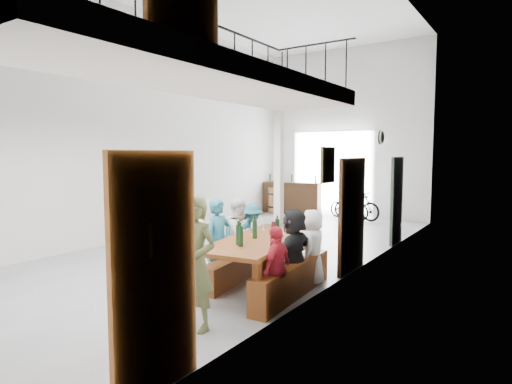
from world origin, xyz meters
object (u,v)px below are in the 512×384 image
Objects in this scene: serving_counter at (292,198)px; bicycle_near at (349,206)px; host_standing at (195,263)px; oak_barrel at (277,200)px; bench_inner at (235,269)px; tasting_table at (262,243)px; side_bench at (179,224)px.

serving_counter is 1.33× the size of bicycle_near.
oak_barrel is at bearing 113.60° from host_standing.
serving_counter reaches higher than bicycle_near.
bench_inner is 1.13× the size of host_standing.
host_standing is (0.75, -1.80, 0.59)m from bench_inner.
serving_counter is at bearing 27.49° from oak_barrel.
serving_counter reaches higher than bench_inner.
host_standing reaches higher than bicycle_near.
tasting_table is 2.89× the size of oak_barrel.
bicycle_near is (-1.53, 7.49, -0.30)m from tasting_table.
bicycle_near is (2.63, 0.08, -0.05)m from oak_barrel.
tasting_table is at bearing -60.66° from oak_barrel.
host_standing is at bearing -75.75° from bench_inner.
tasting_table is 8.50m from oak_barrel.
bicycle_near is (2.90, 4.68, 0.19)m from side_bench.
bench_inner is 2.03m from host_standing.
oak_barrel is 0.59× the size of bicycle_near.
bench_inner is 2.00× the size of oak_barrel.
tasting_table is at bearing -32.40° from side_bench.
host_standing is (4.60, -4.53, 0.58)m from side_bench.
serving_counter reaches higher than side_bench.
bench_inner is 8.19m from serving_counter.
host_standing reaches higher than side_bench.
tasting_table is 7.65m from bicycle_near.
oak_barrel is 0.55m from serving_counter.
side_bench is at bearing 140.13° from tasting_table.
oak_barrel reaches higher than tasting_table.
bench_inner is 8.16m from oak_barrel.
serving_counter is (-3.68, 7.66, -0.17)m from tasting_table.
bicycle_near is (-1.70, 9.21, -0.39)m from host_standing.
serving_counter reaches higher than oak_barrel.
host_standing reaches higher than serving_counter.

